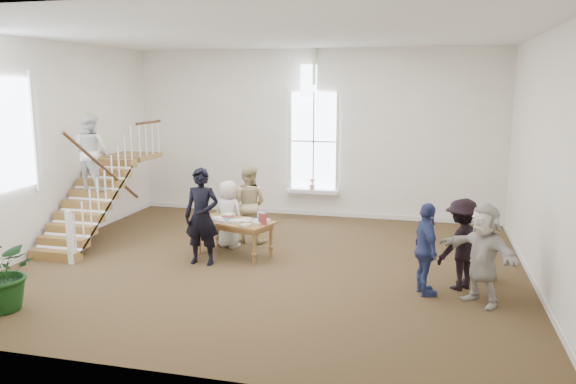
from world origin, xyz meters
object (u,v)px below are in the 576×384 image
(police_officer, at_px, (202,216))
(floor_plant, at_px, (4,272))
(side_chair, at_px, (478,252))
(woman_cluster_c, at_px, (483,254))
(woman_cluster_b, at_px, (462,244))
(woman_cluster_a, at_px, (426,249))
(library_table, at_px, (235,224))
(person_yellow, at_px, (248,204))
(elderly_woman, at_px, (228,214))

(police_officer, bearing_deg, floor_plant, -126.31)
(floor_plant, height_order, side_chair, floor_plant)
(woman_cluster_c, relative_size, floor_plant, 1.31)
(woman_cluster_b, bearing_deg, woman_cluster_a, -9.63)
(library_table, distance_m, side_chair, 4.84)
(person_yellow, bearing_deg, police_officer, 80.38)
(woman_cluster_b, bearing_deg, floor_plant, -24.87)
(person_yellow, bearing_deg, woman_cluster_c, 154.90)
(elderly_woman, xyz_separation_m, woman_cluster_c, (5.15, -2.12, 0.10))
(woman_cluster_c, bearing_deg, woman_cluster_a, -147.08)
(elderly_woman, bearing_deg, person_yellow, -103.67)
(floor_plant, bearing_deg, person_yellow, 62.31)
(library_table, xyz_separation_m, elderly_woman, (-0.36, 0.60, 0.06))
(person_yellow, distance_m, woman_cluster_c, 5.52)
(woman_cluster_a, bearing_deg, side_chair, -59.24)
(library_table, bearing_deg, woman_cluster_b, 6.62)
(person_yellow, distance_m, floor_plant, 5.39)
(library_table, height_order, floor_plant, floor_plant)
(library_table, bearing_deg, elderly_woman, 138.58)
(elderly_woman, relative_size, woman_cluster_b, 0.92)
(police_officer, height_order, woman_cluster_a, police_officer)
(library_table, relative_size, woman_cluster_c, 1.07)
(woman_cluster_b, bearing_deg, person_yellow, -69.90)
(floor_plant, xyz_separation_m, side_chair, (7.40, 3.43, -0.13))
(woman_cluster_a, xyz_separation_m, side_chair, (0.94, 1.08, -0.29))
(person_yellow, relative_size, woman_cluster_b, 1.10)
(woman_cluster_a, distance_m, floor_plant, 6.87)
(police_officer, xyz_separation_m, elderly_woman, (0.10, 1.25, -0.23))
(police_officer, distance_m, side_chair, 5.33)
(police_officer, distance_m, floor_plant, 3.69)
(library_table, xyz_separation_m, side_chair, (4.83, -0.24, -0.17))
(woman_cluster_b, relative_size, side_chair, 1.75)
(side_chair, bearing_deg, library_table, 174.67)
(person_yellow, xyz_separation_m, woman_cluster_c, (4.85, -2.62, -0.05))
(elderly_woman, bearing_deg, woman_cluster_a, 173.00)
(woman_cluster_c, xyz_separation_m, side_chair, (0.04, 1.28, -0.33))
(elderly_woman, bearing_deg, police_officer, 102.72)
(person_yellow, relative_size, woman_cluster_a, 1.11)
(elderly_woman, xyz_separation_m, floor_plant, (-2.20, -4.27, -0.10))
(woman_cluster_b, distance_m, floor_plant, 7.59)
(woman_cluster_c, bearing_deg, person_yellow, -162.91)
(police_officer, bearing_deg, woman_cluster_c, -10.86)
(library_table, xyz_separation_m, person_yellow, (-0.06, 1.10, 0.21))
(library_table, distance_m, woman_cluster_b, 4.58)
(elderly_woman, height_order, woman_cluster_c, woman_cluster_c)
(person_yellow, bearing_deg, floor_plant, 65.57)
(woman_cluster_b, bearing_deg, police_officer, -49.05)
(library_table, relative_size, floor_plant, 1.39)
(library_table, distance_m, police_officer, 0.85)
(woman_cluster_c, bearing_deg, floor_plant, -118.26)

